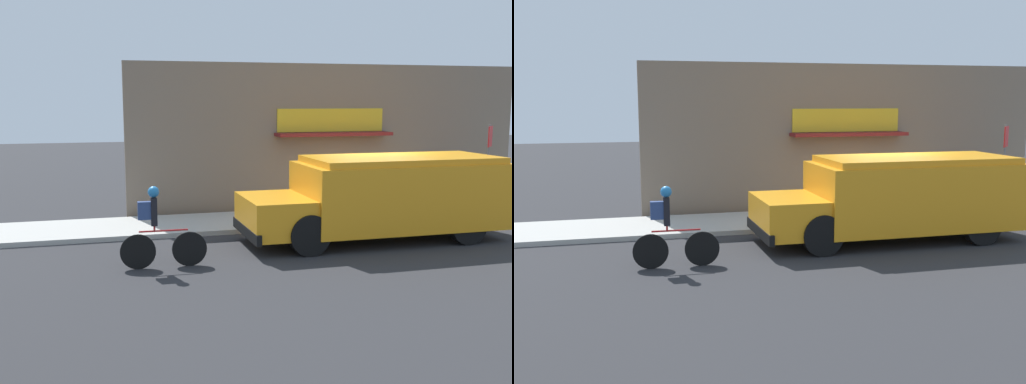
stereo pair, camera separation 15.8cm
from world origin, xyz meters
The scene contains 6 objects.
ground_plane centered at (0.00, 0.00, 0.00)m, with size 70.00×70.00×0.00m, color #2B2B2D.
sidewalk centered at (0.00, 1.22, 0.06)m, with size 28.00×2.44×0.12m.
storefront centered at (0.00, 2.82, 2.24)m, with size 12.64×0.81×4.46m.
school_bus centered at (-0.40, -1.48, 1.09)m, with size 6.41×2.72×2.03m.
cyclist centered at (-5.99, -2.55, 0.81)m, with size 1.75×0.23×1.68m.
stop_sign_post centered at (4.10, 0.76, 1.82)m, with size 0.45×0.45×2.53m.
Camera 1 is at (-7.17, -14.44, 3.39)m, focal length 42.00 mm.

